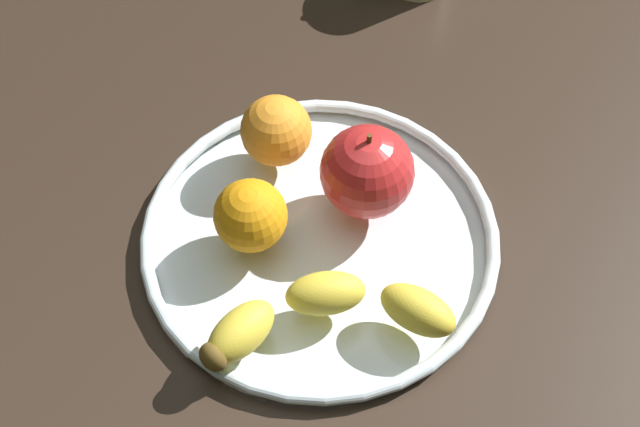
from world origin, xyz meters
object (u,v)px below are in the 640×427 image
object	(u,v)px
orange_back_left	(250,216)
orange_center	(278,130)
fruit_bowl	(320,239)
banana	(323,314)
apple	(367,172)

from	to	relation	value
orange_back_left	orange_center	bearing A→B (deg)	-126.89
orange_center	orange_back_left	xyz separation A→B (cm)	(5.70, 7.60, -0.08)
fruit_bowl	orange_center	world-z (taller)	orange_center
orange_center	fruit_bowl	bearing A→B (deg)	88.67
fruit_bowl	orange_center	bearing A→B (deg)	-91.33
orange_center	orange_back_left	world-z (taller)	orange_center
banana	apple	xyz separation A→B (cm)	(-8.54, -9.92, 2.30)
orange_center	apple	bearing A→B (deg)	121.50
apple	orange_back_left	bearing A→B (deg)	-2.36
orange_back_left	apple	bearing A→B (deg)	177.64
apple	orange_back_left	size ratio (longest dim) A/B	1.43
apple	orange_center	bearing A→B (deg)	-58.50
fruit_bowl	banana	world-z (taller)	banana
fruit_bowl	banana	bearing A→B (deg)	67.74
apple	orange_center	size ratio (longest dim) A/B	1.39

